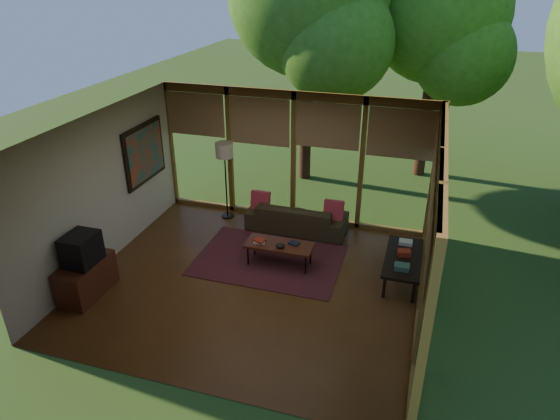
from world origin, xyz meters
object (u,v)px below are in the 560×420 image
(floor_lamp, at_px, (224,154))
(side_console, at_px, (403,259))
(media_cabinet, at_px, (86,278))
(sofa, at_px, (297,217))
(coffee_table, at_px, (279,246))
(television, at_px, (81,249))

(floor_lamp, distance_m, side_console, 4.10)
(side_console, bearing_deg, media_cabinet, -158.65)
(sofa, relative_size, side_console, 1.42)
(sofa, height_order, coffee_table, sofa)
(television, bearing_deg, side_console, 21.43)
(sofa, xyz_separation_m, media_cabinet, (-2.69, -3.10, 0.01))
(television, xyz_separation_m, floor_lamp, (1.10, 3.24, 0.56))
(sofa, height_order, side_console, sofa)
(television, xyz_separation_m, coffee_table, (2.71, 1.75, -0.46))
(media_cabinet, bearing_deg, floor_lamp, 70.94)
(media_cabinet, relative_size, coffee_table, 0.83)
(floor_lamp, bearing_deg, media_cabinet, -109.06)
(sofa, distance_m, side_console, 2.49)
(television, xyz_separation_m, side_console, (4.85, 1.90, -0.44))
(floor_lamp, bearing_deg, coffee_table, -42.79)
(floor_lamp, bearing_deg, television, -108.74)
(media_cabinet, xyz_separation_m, side_console, (4.87, 1.90, 0.11))
(media_cabinet, bearing_deg, television, 0.00)
(television, bearing_deg, sofa, 49.26)
(coffee_table, relative_size, side_console, 0.86)
(television, relative_size, coffee_table, 0.46)
(sofa, bearing_deg, coffee_table, 92.95)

